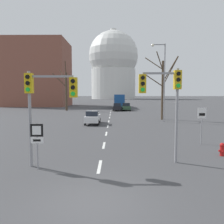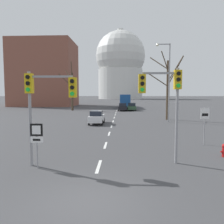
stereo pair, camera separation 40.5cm
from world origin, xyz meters
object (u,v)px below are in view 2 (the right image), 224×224
Objects in this scene: sedan_near_right at (97,117)px; city_bus at (125,100)px; route_sign_post at (37,138)px; sedan_mid_centre at (132,107)px; sedan_near_left at (123,107)px; speed_limit_sign at (205,119)px; street_lamp_right at (167,76)px; traffic_signal_near_left at (45,95)px; fire_hydrant at (224,150)px; traffic_signal_near_right at (165,92)px.

sedan_near_right is 31.11m from city_bus.
sedan_mid_centre is at bearing 80.61° from route_sign_post.
sedan_near_left is 0.37× the size of city_bus.
speed_limit_sign is at bearing -79.82° from sedan_near_left.
sedan_mid_centre is (-3.59, 19.52, -5.08)m from street_lamp_right.
sedan_near_right is at bearing -98.70° from sedan_near_left.
sedan_near_right is at bearing -165.29° from street_lamp_right.
speed_limit_sign is at bearing 27.45° from traffic_signal_near_left.
fire_hydrant is 16.17m from sedan_near_right.
street_lamp_right is 29.23m from city_bus.
route_sign_post is at bearing -170.25° from traffic_signal_near_right.
sedan_mid_centre is 9.21m from city_bus.
route_sign_post is (-6.25, -1.07, -2.20)m from traffic_signal_near_right.
traffic_signal_near_right is 2.19× the size of route_sign_post.
traffic_signal_near_left reaches higher than sedan_near_right.
sedan_near_left is (-1.99, 35.70, -2.87)m from traffic_signal_near_right.
traffic_signal_near_right reaches higher than sedan_mid_centre.
street_lamp_right is at bearing 90.33° from fire_hydrant.
sedan_near_right is (-8.77, -2.30, -5.11)m from street_lamp_right.
street_lamp_right reaches higher than route_sign_post.
street_lamp_right is 10.41m from sedan_near_right.
sedan_mid_centre is at bearing 96.47° from speed_limit_sign.
city_bus is at bearing 99.83° from street_lamp_right.
traffic_signal_near_left reaches higher than speed_limit_sign.
speed_limit_sign is 41.66m from city_bus.
city_bus reaches higher than speed_limit_sign.
street_lamp_right reaches higher than speed_limit_sign.
fire_hydrant is at bearing -89.67° from street_lamp_right.
sedan_near_right is at bearing 109.35° from traffic_signal_near_right.
traffic_signal_near_left is at bearing -118.14° from street_lamp_right.
street_lamp_right is at bearing -73.34° from sedan_near_left.
traffic_signal_near_right is 6.71m from route_sign_post.
route_sign_post is at bearing -118.41° from street_lamp_right.
city_bus is (3.82, 30.85, 1.24)m from sedan_near_right.
sedan_near_left is at bearing 100.18° from speed_limit_sign.
sedan_near_right is 0.37× the size of city_bus.
speed_limit_sign is 13.45m from street_lamp_right.
traffic_signal_near_left is 10.94m from speed_limit_sign.
sedan_near_left is at bearing -155.20° from sedan_mid_centre.
traffic_signal_near_right reaches higher than sedan_near_right.
route_sign_post reaches higher than sedan_near_right.
street_lamp_right reaches higher than sedan_mid_centre.
street_lamp_right is 0.92× the size of city_bus.
fire_hydrant is at bearing -56.78° from sedan_near_right.
sedan_near_left is (-5.66, 34.43, 0.42)m from fire_hydrant.
city_bus is at bearing 82.93° from sedan_near_right.
city_bus is (4.88, 46.72, 0.55)m from route_sign_post.
fire_hydrant is at bearing -84.05° from sedan_mid_centre.
traffic_signal_near_left is 1.02× the size of sedan_mid_centre.
speed_limit_sign is 31.93m from sedan_near_left.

